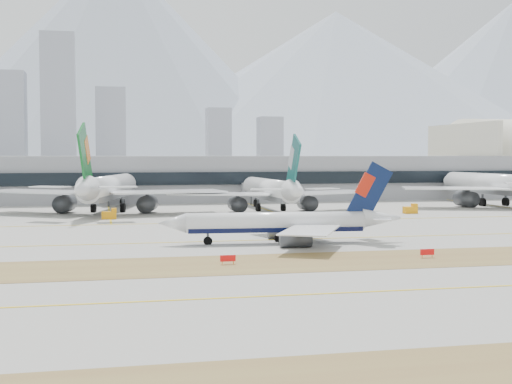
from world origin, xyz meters
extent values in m
plane|color=gray|center=(0.00, 0.00, 0.00)|extent=(3000.00, 3000.00, 0.00)
cube|color=brown|center=(0.00, -32.00, 0.02)|extent=(360.00, 18.00, 0.06)
cube|color=yellow|center=(0.00, -5.00, 0.03)|extent=(360.00, 0.45, 0.04)
cube|color=yellow|center=(0.00, -55.00, 0.03)|extent=(360.00, 0.45, 0.04)
cube|color=yellow|center=(0.00, 30.00, 0.03)|extent=(360.00, 0.45, 0.04)
cylinder|color=white|center=(-3.69, -9.97, 3.75)|extent=(31.37, 5.63, 3.41)
cube|color=black|center=(-3.69, -9.97, 2.82)|extent=(30.71, 5.07, 1.54)
cone|color=white|center=(-21.64, -8.69, 3.75)|extent=(5.00, 3.74, 3.41)
cone|color=white|center=(15.33, -11.33, 4.18)|extent=(7.16, 3.90, 3.41)
cube|color=white|center=(0.99, -0.82, 3.24)|extent=(12.51, 18.38, 0.20)
cube|color=white|center=(14.35, -6.81, 4.44)|extent=(4.09, 5.37, 0.14)
cylinder|color=#3F4247|center=(-0.98, -3.84, 1.36)|extent=(5.37, 2.92, 2.56)
cube|color=#3F4247|center=(-0.98, -3.84, 2.39)|extent=(2.18, 0.41, 1.19)
cube|color=white|center=(-0.36, -19.69, 3.24)|extent=(14.32, 18.50, 0.20)
cube|color=white|center=(13.71, -15.66, 4.44)|extent=(4.61, 5.57, 0.14)
cylinder|color=#3F4247|center=(-1.88, -16.42, 1.36)|extent=(5.37, 2.92, 2.56)
cube|color=#3F4247|center=(-1.88, -16.42, 2.39)|extent=(2.18, 0.41, 1.19)
cube|color=#0A1740|center=(13.17, -11.17, 8.94)|extent=(8.43, 0.91, 10.69)
cube|color=red|center=(12.30, -11.11, 10.09)|extent=(3.82, 0.65, 4.58)
cylinder|color=#3F4247|center=(-15.52, -9.12, 1.02)|extent=(0.41, 0.41, 2.05)
cylinder|color=black|center=(-15.52, -9.12, 0.60)|extent=(1.57, 0.71, 1.54)
cylinder|color=#3F4247|center=(-2.99, -12.24, 1.02)|extent=(0.41, 0.41, 2.05)
cylinder|color=black|center=(-2.99, -12.24, 0.60)|extent=(1.57, 0.71, 1.54)
cylinder|color=#3F4247|center=(-2.67, -7.82, 1.02)|extent=(0.41, 0.41, 2.05)
cylinder|color=black|center=(-2.67, -7.82, 0.60)|extent=(1.57, 0.71, 1.54)
cylinder|color=white|center=(-31.24, 66.33, 6.74)|extent=(16.49, 46.47, 6.12)
cube|color=slate|center=(-31.24, 66.33, 5.05)|extent=(15.38, 45.36, 2.76)
cone|color=white|center=(-25.17, 92.31, 6.74)|extent=(7.57, 8.28, 6.12)
cone|color=white|center=(-37.67, 38.78, 7.50)|extent=(8.30, 11.41, 6.12)
cube|color=white|center=(-16.68, 55.95, 5.82)|extent=(31.11, 17.84, 0.37)
cube|color=white|center=(-29.48, 38.85, 7.96)|extent=(8.92, 5.21, 0.24)
cylinder|color=#3F4247|center=(-21.35, 60.18, 2.45)|extent=(6.23, 8.56, 4.59)
cube|color=#3F4247|center=(-21.35, 60.18, 4.29)|extent=(1.18, 3.23, 2.14)
cube|color=white|center=(-48.88, 63.47, 5.82)|extent=(31.79, 27.93, 0.37)
cube|color=white|center=(-44.98, 42.47, 7.96)|extent=(9.66, 8.29, 0.24)
cylinder|color=#3F4247|center=(-42.82, 65.20, 2.45)|extent=(6.23, 8.56, 4.59)
cube|color=#3F4247|center=(-42.82, 65.20, 4.29)|extent=(1.18, 3.23, 2.14)
cube|color=#0C591E|center=(-36.94, 41.91, 14.77)|extent=(3.45, 12.59, 16.42)
cube|color=#D65E0C|center=(-36.65, 43.16, 16.56)|extent=(1.97, 5.77, 7.03)
cylinder|color=#3F4247|center=(-27.24, 83.46, 1.84)|extent=(0.73, 0.73, 3.67)
cylinder|color=black|center=(-27.24, 83.46, 1.07)|extent=(1.67, 2.93, 2.76)
cylinder|color=#3F4247|center=(-35.41, 65.98, 1.84)|extent=(0.73, 0.73, 3.67)
cylinder|color=black|center=(-35.41, 65.98, 1.07)|extent=(1.67, 2.93, 2.76)
cylinder|color=#3F4247|center=(-27.65, 64.17, 1.84)|extent=(0.73, 0.73, 3.67)
cylinder|color=black|center=(-27.65, 64.17, 1.07)|extent=(1.67, 2.93, 2.76)
cylinder|color=white|center=(12.03, 60.54, 6.02)|extent=(6.70, 41.51, 5.47)
cube|color=slate|center=(12.03, 60.54, 4.51)|extent=(5.85, 40.66, 2.46)
cone|color=white|center=(11.32, 84.37, 6.02)|extent=(5.66, 6.48, 5.47)
cone|color=white|center=(12.78, 35.27, 6.70)|extent=(5.74, 9.35, 5.47)
cube|color=white|center=(26.98, 54.90, 5.20)|extent=(28.89, 21.58, 0.33)
cube|color=white|center=(19.84, 37.20, 7.11)|extent=(8.57, 6.37, 0.22)
cylinder|color=#3F4247|center=(21.97, 57.49, 2.19)|extent=(4.31, 7.01, 4.10)
cube|color=#3F4247|center=(21.97, 57.49, 3.83)|extent=(0.50, 2.88, 1.92)
cube|color=white|center=(-2.56, 54.03, 5.20)|extent=(28.81, 20.40, 0.33)
cube|color=white|center=(5.62, 36.78, 7.11)|extent=(8.48, 6.01, 0.22)
cylinder|color=#3F4247|center=(2.28, 56.91, 2.19)|extent=(4.31, 7.01, 4.10)
cube|color=#3F4247|center=(2.28, 56.91, 3.83)|extent=(0.50, 2.88, 1.92)
cube|color=#12514D|center=(12.69, 38.14, 13.20)|extent=(0.83, 11.45, 14.67)
cube|color=#A6ABB0|center=(12.66, 39.29, 14.80)|extent=(0.75, 5.17, 6.28)
cylinder|color=#3F4247|center=(11.56, 76.25, 1.64)|extent=(0.66, 0.66, 3.28)
cylinder|color=black|center=(11.56, 76.25, 0.96)|extent=(1.03, 2.49, 2.46)
cylinder|color=#3F4247|center=(8.51, 59.28, 1.64)|extent=(0.66, 0.66, 3.28)
cylinder|color=black|center=(8.51, 59.28, 0.96)|extent=(1.03, 2.49, 2.46)
cylinder|color=#3F4247|center=(15.62, 59.49, 1.64)|extent=(0.66, 0.66, 3.28)
cylinder|color=black|center=(15.62, 59.49, 0.96)|extent=(1.03, 2.49, 2.46)
cylinder|color=white|center=(82.67, 65.65, 6.70)|extent=(7.79, 46.21, 6.09)
cube|color=slate|center=(82.67, 65.65, 5.02)|extent=(6.84, 45.26, 2.74)
cone|color=white|center=(81.69, 92.16, 6.70)|extent=(6.34, 7.25, 6.09)
cube|color=white|center=(66.50, 58.29, 5.78)|extent=(32.03, 22.53, 0.37)
cylinder|color=#3F4247|center=(71.86, 61.53, 2.43)|extent=(4.85, 7.83, 4.57)
cube|color=#3F4247|center=(71.86, 61.53, 4.26)|extent=(0.57, 3.21, 2.13)
cylinder|color=#3F4247|center=(82.02, 83.12, 1.83)|extent=(0.73, 0.73, 3.65)
cylinder|color=black|center=(82.02, 83.12, 1.07)|extent=(1.17, 2.78, 2.74)
cylinder|color=#3F4247|center=(78.76, 64.23, 1.83)|extent=(0.73, 0.73, 3.65)
cylinder|color=black|center=(78.76, 64.23, 1.07)|extent=(1.17, 2.78, 2.74)
cylinder|color=#3F4247|center=(86.67, 64.52, 1.83)|extent=(0.73, 0.73, 3.65)
cylinder|color=black|center=(86.67, 64.52, 1.07)|extent=(1.17, 2.78, 2.74)
cube|color=gray|center=(0.00, 115.00, 7.50)|extent=(280.00, 42.00, 15.00)
cube|color=black|center=(0.00, 93.50, 7.95)|extent=(280.00, 1.20, 4.00)
cube|color=beige|center=(110.00, 135.00, 14.10)|extent=(2.00, 57.00, 27.90)
cube|color=red|center=(-16.09, -32.00, 0.90)|extent=(2.20, 0.15, 0.90)
cylinder|color=orange|center=(-16.89, -32.00, 0.25)|extent=(0.10, 0.10, 0.50)
cylinder|color=orange|center=(-15.29, -32.00, 0.25)|extent=(0.10, 0.10, 0.50)
cube|color=red|center=(14.18, -32.00, 0.90)|extent=(2.20, 0.15, 0.90)
cylinder|color=orange|center=(13.38, -32.00, 0.25)|extent=(0.10, 0.10, 0.50)
cylinder|color=orange|center=(14.98, -32.00, 0.25)|extent=(0.10, 0.10, 0.50)
cube|color=orange|center=(-31.58, 44.08, 0.90)|extent=(3.50, 2.00, 1.80)
cube|color=orange|center=(-30.38, 44.08, 2.10)|extent=(1.20, 1.80, 1.00)
cylinder|color=black|center=(-32.78, 43.28, 0.35)|extent=(0.70, 0.30, 0.70)
cylinder|color=black|center=(-32.78, 44.88, 0.35)|extent=(0.70, 0.30, 0.70)
cylinder|color=black|center=(-30.38, 43.28, 0.35)|extent=(0.70, 0.30, 0.70)
cylinder|color=black|center=(-30.38, 44.88, 0.35)|extent=(0.70, 0.30, 0.70)
cube|color=orange|center=(46.01, 43.69, 0.90)|extent=(3.50, 2.00, 1.80)
cube|color=orange|center=(47.21, 43.69, 2.10)|extent=(1.20, 1.80, 1.00)
cylinder|color=black|center=(44.81, 42.89, 0.35)|extent=(0.70, 0.30, 0.70)
cylinder|color=black|center=(44.81, 44.49, 0.35)|extent=(0.70, 0.30, 0.70)
cylinder|color=black|center=(47.21, 42.89, 0.35)|extent=(0.70, 0.30, 0.70)
cylinder|color=black|center=(47.21, 44.49, 0.35)|extent=(0.70, 0.30, 0.70)
cube|color=#8F94A3|center=(-105.00, 455.00, 40.00)|extent=(30.00, 27.00, 80.00)
cube|color=#8F94A3|center=(-65.00, 450.00, 55.00)|extent=(26.00, 23.40, 110.00)
cube|color=#8F94A3|center=(-25.00, 465.00, 35.00)|extent=(24.00, 21.60, 70.00)
cube|color=#8F94A3|center=(65.00, 470.00, 27.50)|extent=(20.00, 18.00, 55.00)
cube|color=#8F94A3|center=(110.00, 470.00, 24.00)|extent=(20.00, 18.00, 48.00)
cone|color=#9EA8B7|center=(0.00, 1400.00, 211.50)|extent=(900.00, 900.00, 470.00)
cone|color=#9EA8B7|center=(480.00, 1390.00, 157.50)|extent=(1120.00, 1120.00, 350.00)
camera|label=1|loc=(-33.43, -129.87, 15.43)|focal=50.00mm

